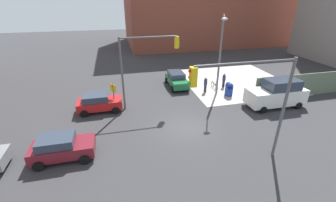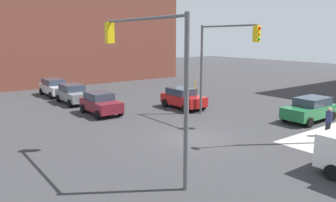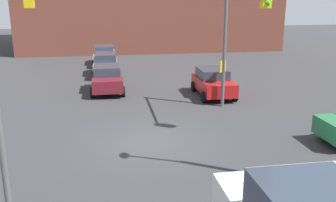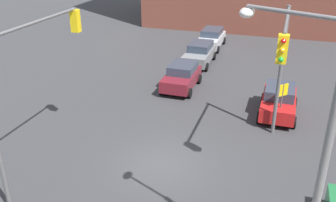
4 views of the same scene
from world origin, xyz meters
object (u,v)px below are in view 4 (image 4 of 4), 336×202
(coupe_maroon, at_px, (182,76))
(traffic_signal_nw_corner, at_px, (282,59))
(street_lamp_corner, at_px, (310,153))
(coupe_silver, at_px, (211,38))
(sedan_gray, at_px, (200,53))
(traffic_signal_se_corner, at_px, (31,71))
(hatchback_red, at_px, (279,101))

(coupe_maroon, bearing_deg, traffic_signal_nw_corner, 44.40)
(street_lamp_corner, xyz_separation_m, coupe_silver, (-23.86, -7.25, -3.86))
(traffic_signal_nw_corner, bearing_deg, street_lamp_corner, 7.26)
(traffic_signal_nw_corner, distance_m, coupe_maroon, 9.55)
(street_lamp_corner, bearing_deg, coupe_maroon, -152.83)
(traffic_signal_nw_corner, height_order, sedan_gray, traffic_signal_nw_corner)
(traffic_signal_se_corner, xyz_separation_m, hatchback_red, (-8.87, 9.11, -3.83))
(traffic_signal_se_corner, xyz_separation_m, sedan_gray, (-16.18, 2.78, -3.83))
(coupe_maroon, bearing_deg, hatchback_red, 71.91)
(traffic_signal_nw_corner, xyz_separation_m, coupe_maroon, (-6.27, -6.14, -3.77))
(traffic_signal_nw_corner, relative_size, street_lamp_corner, 0.81)
(coupe_silver, bearing_deg, traffic_signal_se_corner, -7.38)
(traffic_signal_se_corner, height_order, coupe_maroon, traffic_signal_se_corner)
(hatchback_red, height_order, coupe_silver, same)
(traffic_signal_nw_corner, distance_m, street_lamp_corner, 7.63)
(coupe_maroon, xyz_separation_m, sedan_gray, (-5.27, -0.08, 0.00))
(hatchback_red, bearing_deg, traffic_signal_nw_corner, -1.48)
(street_lamp_corner, xyz_separation_m, sedan_gray, (-19.11, -7.18, -3.86))
(coupe_silver, bearing_deg, traffic_signal_nw_corner, 21.11)
(traffic_signal_nw_corner, distance_m, sedan_gray, 13.64)
(street_lamp_corner, bearing_deg, traffic_signal_se_corner, -106.35)
(traffic_signal_nw_corner, relative_size, traffic_signal_se_corner, 1.00)
(street_lamp_corner, xyz_separation_m, hatchback_red, (-11.80, -0.85, -3.86))
(hatchback_red, distance_m, sedan_gray, 9.67)
(traffic_signal_se_corner, distance_m, coupe_maroon, 11.92)
(street_lamp_corner, bearing_deg, traffic_signal_nw_corner, -172.74)
(coupe_maroon, height_order, sedan_gray, same)
(traffic_signal_nw_corner, relative_size, sedan_gray, 1.54)
(coupe_silver, height_order, sedan_gray, same)
(traffic_signal_se_corner, bearing_deg, sedan_gray, 170.24)
(street_lamp_corner, xyz_separation_m, coupe_maroon, (-13.84, -7.10, -3.86))
(traffic_signal_nw_corner, bearing_deg, sedan_gray, -151.68)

